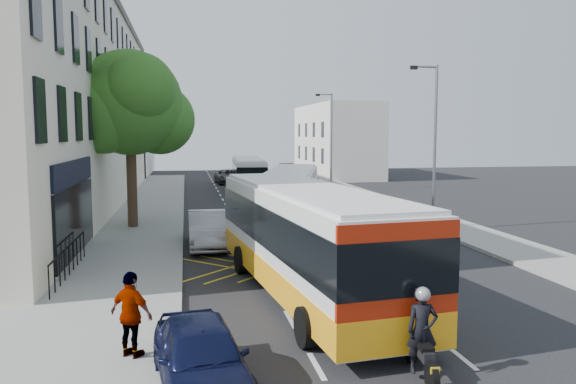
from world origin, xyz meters
name	(u,v)px	position (x,y,z in m)	size (l,w,h in m)	color
ground	(406,313)	(0.00, 0.00, 0.00)	(120.00, 120.00, 0.00)	black
pavement_left	(133,228)	(-8.50, 15.00, 0.07)	(5.00, 70.00, 0.15)	gray
pavement_right	(430,219)	(7.50, 15.00, 0.07)	(3.00, 70.00, 0.15)	gray
terrace_main	(55,103)	(-14.00, 24.49, 6.76)	(8.30, 45.00, 13.50)	beige
terrace_far	(115,132)	(-14.00, 55.00, 5.00)	(8.00, 20.00, 10.00)	silver
building_right	(336,141)	(11.00, 48.00, 4.00)	(6.00, 18.00, 8.00)	silver
street_tree	(129,104)	(-8.51, 14.97, 6.29)	(6.30, 5.70, 8.80)	#382619
lamp_near	(433,138)	(6.20, 12.00, 4.62)	(1.45, 0.15, 8.00)	slate
lamp_far	(330,136)	(6.20, 32.00, 4.62)	(1.45, 0.15, 8.00)	slate
railings	(69,258)	(-9.70, 5.30, 0.72)	(0.08, 5.60, 1.14)	black
bus_near	(306,239)	(-2.33, 2.07, 1.73)	(4.00, 11.90, 3.28)	silver
bus_mid	(291,196)	(-0.36, 15.05, 1.55)	(5.12, 10.77, 2.95)	silver
bus_far	(248,174)	(-0.77, 31.80, 1.48)	(2.86, 10.10, 2.81)	silver
motorbike	(422,336)	(-1.29, -3.92, 0.88)	(0.70, 2.10, 1.87)	black
parked_car_blue	(201,357)	(-5.60, -3.74, 0.69)	(1.62, 4.04, 1.38)	black
parked_car_silver	(208,229)	(-4.93, 9.82, 0.77)	(1.62, 4.65, 1.53)	#96979D
red_hatchback	(338,202)	(3.38, 19.21, 0.65)	(1.82, 4.47, 1.30)	#B00716
distant_car_grey	(228,177)	(-1.83, 39.86, 0.68)	(2.27, 4.92, 1.37)	#3F4247
distant_car_silver	(306,179)	(5.03, 36.09, 0.66)	(1.56, 3.87, 1.32)	#A4A8AC
distant_car_dark	(286,169)	(5.50, 49.54, 0.71)	(1.50, 4.30, 1.42)	black
pedestrian_far	(131,314)	(-7.00, -2.14, 1.07)	(1.07, 0.45, 1.83)	gray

